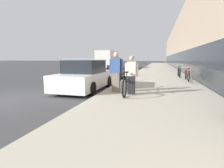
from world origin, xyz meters
TOP-DOWN VIEW (x-y plane):
  - sidewalk_slab at (5.76, 21.00)m, footprint 4.69×70.00m
  - storefront_facade at (13.14, 29.00)m, footprint 10.01×70.00m
  - tandem_bicycle at (4.61, 2.27)m, footprint 0.52×2.94m
  - person_rider at (4.75, 1.88)m, footprint 0.52×0.20m
  - person_bystander at (4.03, 2.23)m, footprint 0.58×0.23m
  - bike_rack_hoop at (7.58, 5.71)m, footprint 0.05×0.60m
  - cruiser_bike_nearest at (7.58, 7.16)m, footprint 0.52×1.80m
  - cruiser_bike_middle at (7.30, 9.35)m, footprint 0.52×1.79m
  - parked_sedan_curbside at (2.19, 3.14)m, footprint 1.92×4.16m
  - vintage_roadster_curbside at (2.27, 8.24)m, footprint 1.87×4.22m
  - moving_truck at (-1.93, 21.29)m, footprint 2.37×6.30m

SIDE VIEW (x-z plane):
  - sidewalk_slab at x=5.76m, z-range 0.00..0.15m
  - vintage_roadster_curbside at x=2.27m, z-range -0.07..0.98m
  - cruiser_bike_nearest at x=7.58m, z-range 0.09..0.95m
  - cruiser_bike_middle at x=7.30m, z-range 0.08..0.99m
  - tandem_bicycle at x=4.61m, z-range 0.08..1.02m
  - bike_rack_hoop at x=7.58m, z-range 0.24..1.09m
  - parked_sedan_curbside at x=2.19m, z-range -0.10..1.46m
  - person_rider at x=4.75m, z-range 0.16..1.69m
  - person_bystander at x=4.03m, z-range 0.16..1.85m
  - moving_truck at x=-1.93m, z-range 0.02..2.74m
  - storefront_facade at x=13.14m, z-range -0.01..7.46m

